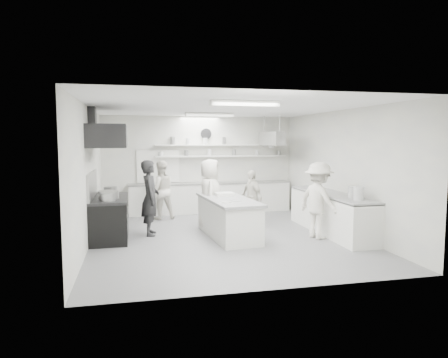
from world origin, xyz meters
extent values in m
cube|color=gray|center=(0.00, 0.00, -0.01)|extent=(6.00, 7.00, 0.02)
cube|color=white|center=(0.00, 0.00, 3.01)|extent=(6.00, 7.00, 0.02)
cube|color=silver|center=(0.00, 3.50, 1.50)|extent=(6.00, 0.04, 3.00)
cube|color=silver|center=(0.00, -3.50, 1.50)|extent=(6.00, 0.04, 3.00)
cube|color=silver|center=(-3.00, 0.00, 1.50)|extent=(0.04, 7.00, 3.00)
cube|color=silver|center=(3.00, 0.00, 1.50)|extent=(0.04, 7.00, 3.00)
cube|color=black|center=(-2.60, 0.40, 0.45)|extent=(0.80, 1.80, 0.90)
cube|color=#252526|center=(-2.60, 0.40, 2.35)|extent=(0.85, 2.00, 0.50)
cube|color=white|center=(0.30, 3.20, 0.46)|extent=(5.00, 0.60, 0.92)
cube|color=white|center=(0.70, 3.37, 1.75)|extent=(4.20, 0.26, 0.04)
cube|color=white|center=(0.70, 3.37, 2.10)|extent=(4.20, 0.26, 0.04)
cube|color=black|center=(-1.30, 3.48, 1.45)|extent=(1.30, 0.04, 1.00)
cylinder|color=white|center=(0.20, 3.46, 2.45)|extent=(0.32, 0.05, 0.32)
cube|color=white|center=(2.65, -0.20, 0.47)|extent=(0.74, 3.30, 0.94)
cube|color=#9F9F9F|center=(2.00, 2.40, 2.30)|extent=(0.30, 1.60, 0.40)
cube|color=white|center=(0.00, -1.80, 2.94)|extent=(1.30, 0.25, 0.10)
cube|color=white|center=(0.00, 1.80, 2.94)|extent=(1.30, 0.25, 0.10)
cube|color=white|center=(0.10, -0.03, 0.43)|extent=(1.07, 2.40, 0.86)
cylinder|color=#9F9F9F|center=(-2.60, 0.12, 1.03)|extent=(0.46, 0.46, 0.23)
imported|color=#252526|center=(-1.67, 0.53, 0.90)|extent=(0.45, 0.67, 1.79)
imported|color=silver|center=(-1.30, 2.44, 0.84)|extent=(0.90, 0.76, 1.67)
imported|color=silver|center=(-0.17, 0.85, 0.89)|extent=(0.68, 0.94, 1.78)
imported|color=silver|center=(1.05, 1.25, 0.73)|extent=(0.60, 0.92, 1.45)
imported|color=silver|center=(2.10, -0.64, 0.88)|extent=(1.00, 1.29, 1.76)
imported|color=#9F9F9F|center=(0.20, -0.41, 0.89)|extent=(0.31, 0.31, 0.06)
imported|color=white|center=(-0.08, -0.64, 0.89)|extent=(0.23, 0.23, 0.07)
imported|color=white|center=(2.59, 0.64, 0.97)|extent=(0.25, 0.25, 0.06)
camera|label=1|loc=(-2.04, -9.16, 2.28)|focal=32.54mm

